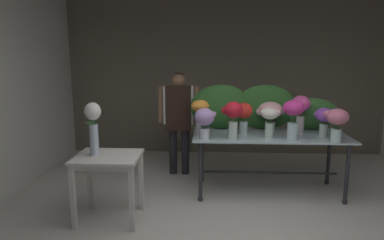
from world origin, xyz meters
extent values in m
plane|color=beige|center=(0.00, 1.82, 0.00)|extent=(8.01, 8.01, 0.00)
cube|color=#706656|center=(0.00, 3.64, 1.43)|extent=(5.88, 0.12, 2.86)
cube|color=silver|center=(-2.94, 1.82, 1.43)|extent=(0.12, 3.76, 2.86)
cube|color=#ACC4D1|center=(0.50, 1.69, 0.80)|extent=(2.01, 0.88, 0.02)
cylinder|color=#2D2D33|center=(-0.40, 1.35, 0.39)|extent=(0.05, 0.05, 0.79)
sphere|color=#2D2D33|center=(-0.40, 1.35, 0.03)|extent=(0.07, 0.07, 0.07)
cylinder|color=#2D2D33|center=(1.40, 1.35, 0.39)|extent=(0.05, 0.05, 0.79)
sphere|color=#2D2D33|center=(1.40, 1.35, 0.03)|extent=(0.07, 0.07, 0.07)
cylinder|color=#2D2D33|center=(-0.40, 2.03, 0.39)|extent=(0.05, 0.05, 0.79)
sphere|color=#2D2D33|center=(-0.40, 2.03, 0.03)|extent=(0.07, 0.07, 0.07)
cylinder|color=#2D2D33|center=(1.40, 2.03, 0.39)|extent=(0.05, 0.05, 0.79)
sphere|color=#2D2D33|center=(1.40, 2.03, 0.03)|extent=(0.07, 0.07, 0.07)
cylinder|color=#2D2D33|center=(0.50, 1.69, 0.27)|extent=(1.81, 0.03, 0.03)
cube|color=silver|center=(-1.41, 0.81, 0.74)|extent=(0.70, 0.60, 0.03)
cube|color=silver|center=(-1.41, 0.81, 0.69)|extent=(0.64, 0.54, 0.06)
cube|color=silver|center=(-1.72, 0.55, 0.36)|extent=(0.05, 0.05, 0.72)
cube|color=silver|center=(-1.10, 0.55, 0.36)|extent=(0.05, 0.05, 0.72)
cube|color=silver|center=(-1.72, 1.07, 0.36)|extent=(0.05, 0.05, 0.72)
cube|color=silver|center=(-1.10, 1.07, 0.36)|extent=(0.05, 0.05, 0.72)
cylinder|color=#232328|center=(-0.86, 2.37, 0.40)|extent=(0.12, 0.12, 0.81)
cylinder|color=#232328|center=(-0.67, 2.37, 0.40)|extent=(0.12, 0.12, 0.81)
cube|color=silver|center=(-0.76, 2.37, 1.09)|extent=(0.45, 0.22, 0.56)
cube|color=black|center=(-0.76, 2.25, 1.05)|extent=(0.38, 0.02, 0.68)
cylinder|color=#936B4C|center=(-1.03, 2.37, 1.09)|extent=(0.09, 0.09, 0.55)
cylinder|color=#936B4C|center=(-0.49, 2.37, 1.09)|extent=(0.09, 0.09, 0.55)
sphere|color=#936B4C|center=(-0.76, 2.37, 1.46)|extent=(0.20, 0.20, 0.20)
ellipsoid|color=black|center=(-0.76, 2.39, 1.52)|extent=(0.15, 0.15, 0.09)
ellipsoid|color=#2D6028|center=(-0.14, 2.01, 1.12)|extent=(0.85, 0.30, 0.62)
ellipsoid|color=#2D6028|center=(0.47, 2.01, 1.12)|extent=(0.87, 0.21, 0.62)
ellipsoid|color=#387033|center=(1.13, 2.01, 1.03)|extent=(0.73, 0.25, 0.44)
cylinder|color=silver|center=(-0.42, 1.63, 0.91)|extent=(0.11, 0.11, 0.20)
cylinder|color=#9EBCB2|center=(-0.42, 1.63, 0.85)|extent=(0.10, 0.10, 0.08)
cylinder|color=#477F3D|center=(-0.39, 1.64, 0.97)|extent=(0.01, 0.01, 0.32)
cylinder|color=#477F3D|center=(-0.42, 1.65, 0.97)|extent=(0.01, 0.01, 0.32)
cylinder|color=#477F3D|center=(-0.45, 1.63, 0.97)|extent=(0.01, 0.01, 0.32)
cylinder|color=#477F3D|center=(-0.42, 1.61, 0.97)|extent=(0.01, 0.01, 0.32)
ellipsoid|color=orange|center=(-0.42, 1.63, 1.18)|extent=(0.23, 0.23, 0.16)
sphere|color=orange|center=(-0.33, 1.64, 1.18)|extent=(0.06, 0.06, 0.06)
ellipsoid|color=#477F3D|center=(-0.42, 1.65, 1.03)|extent=(0.10, 0.09, 0.03)
cylinder|color=silver|center=(1.22, 1.33, 0.89)|extent=(0.12, 0.12, 0.16)
cylinder|color=#9EBCB2|center=(1.22, 1.33, 0.84)|extent=(0.11, 0.11, 0.07)
cylinder|color=#387033|center=(1.24, 1.33, 0.94)|extent=(0.01, 0.01, 0.24)
cylinder|color=#387033|center=(1.21, 1.36, 0.94)|extent=(0.01, 0.01, 0.24)
cylinder|color=#387033|center=(1.20, 1.31, 0.94)|extent=(0.01, 0.01, 0.24)
ellipsoid|color=pink|center=(1.22, 1.33, 1.11)|extent=(0.26, 0.26, 0.19)
sphere|color=pink|center=(1.11, 1.33, 1.14)|extent=(0.10, 0.10, 0.10)
sphere|color=pink|center=(1.29, 1.31, 1.13)|extent=(0.09, 0.09, 0.09)
ellipsoid|color=#28562D|center=(1.22, 1.34, 0.99)|extent=(0.10, 0.10, 0.03)
cylinder|color=silver|center=(0.72, 1.40, 0.91)|extent=(0.13, 0.13, 0.21)
cylinder|color=#9EBCB2|center=(0.72, 1.40, 0.85)|extent=(0.12, 0.12, 0.09)
cylinder|color=#2D6028|center=(0.75, 1.40, 0.98)|extent=(0.01, 0.01, 0.33)
cylinder|color=#2D6028|center=(0.71, 1.43, 0.98)|extent=(0.01, 0.01, 0.33)
cylinder|color=#2D6028|center=(0.71, 1.39, 0.98)|extent=(0.01, 0.01, 0.33)
ellipsoid|color=#D1338E|center=(0.72, 1.40, 1.20)|extent=(0.26, 0.26, 0.19)
sphere|color=#D1338E|center=(0.65, 1.40, 1.21)|extent=(0.09, 0.09, 0.09)
sphere|color=#D1338E|center=(0.79, 1.39, 1.22)|extent=(0.07, 0.07, 0.07)
cylinder|color=silver|center=(-0.01, 1.40, 0.92)|extent=(0.11, 0.11, 0.22)
cylinder|color=#9EBCB2|center=(-0.01, 1.40, 0.85)|extent=(0.10, 0.10, 0.09)
cylinder|color=#477F3D|center=(0.02, 1.39, 0.96)|extent=(0.01, 0.01, 0.30)
cylinder|color=#477F3D|center=(-0.01, 1.43, 0.96)|extent=(0.01, 0.01, 0.30)
cylinder|color=#477F3D|center=(-0.02, 1.40, 0.96)|extent=(0.01, 0.01, 0.30)
cylinder|color=#477F3D|center=(0.00, 1.38, 0.96)|extent=(0.01, 0.01, 0.30)
ellipsoid|color=red|center=(-0.01, 1.40, 1.17)|extent=(0.23, 0.23, 0.20)
sphere|color=red|center=(-0.11, 1.42, 1.16)|extent=(0.09, 0.09, 0.09)
sphere|color=red|center=(0.07, 1.41, 1.19)|extent=(0.06, 0.06, 0.06)
cylinder|color=silver|center=(0.15, 1.68, 0.89)|extent=(0.11, 0.11, 0.17)
cylinder|color=#9EBCB2|center=(0.15, 1.68, 0.84)|extent=(0.10, 0.10, 0.07)
cylinder|color=#28562D|center=(0.17, 1.68, 0.94)|extent=(0.01, 0.01, 0.24)
cylinder|color=#28562D|center=(0.15, 1.70, 0.94)|extent=(0.01, 0.01, 0.24)
cylinder|color=#28562D|center=(0.13, 1.68, 0.94)|extent=(0.01, 0.01, 0.24)
cylinder|color=#28562D|center=(0.15, 1.66, 0.94)|extent=(0.01, 0.01, 0.24)
ellipsoid|color=red|center=(0.15, 1.68, 1.12)|extent=(0.22, 0.22, 0.20)
sphere|color=red|center=(0.09, 1.69, 1.15)|extent=(0.08, 0.08, 0.08)
cylinder|color=silver|center=(0.52, 1.83, 0.88)|extent=(0.14, 0.14, 0.14)
cylinder|color=#9EBCB2|center=(0.52, 1.83, 0.84)|extent=(0.12, 0.12, 0.06)
cylinder|color=#2D6028|center=(0.55, 1.83, 0.93)|extent=(0.01, 0.01, 0.23)
cylinder|color=#2D6028|center=(0.51, 1.85, 0.93)|extent=(0.01, 0.01, 0.23)
cylinder|color=#2D6028|center=(0.49, 1.82, 0.93)|extent=(0.01, 0.01, 0.23)
cylinder|color=#2D6028|center=(0.52, 1.80, 0.93)|extent=(0.01, 0.01, 0.23)
ellipsoid|color=#EFB2BC|center=(0.52, 1.83, 1.11)|extent=(0.33, 0.33, 0.22)
sphere|color=#EFB2BC|center=(0.38, 1.83, 1.08)|extent=(0.10, 0.10, 0.10)
sphere|color=#EFB2BC|center=(0.66, 1.84, 1.08)|extent=(0.09, 0.09, 0.09)
ellipsoid|color=#387033|center=(0.52, 1.86, 0.97)|extent=(0.11, 0.06, 0.03)
cylinder|color=silver|center=(0.45, 1.49, 0.90)|extent=(0.10, 0.10, 0.19)
cylinder|color=#9EBCB2|center=(0.45, 1.49, 0.85)|extent=(0.09, 0.09, 0.08)
cylinder|color=#2D6028|center=(0.47, 1.48, 0.94)|extent=(0.01, 0.01, 0.26)
cylinder|color=#2D6028|center=(0.46, 1.50, 0.94)|extent=(0.01, 0.01, 0.26)
cylinder|color=#2D6028|center=(0.43, 1.49, 0.94)|extent=(0.01, 0.01, 0.26)
cylinder|color=#2D6028|center=(0.46, 1.46, 0.94)|extent=(0.01, 0.01, 0.26)
ellipsoid|color=white|center=(0.45, 1.49, 1.12)|extent=(0.22, 0.22, 0.14)
sphere|color=white|center=(0.37, 1.47, 1.14)|extent=(0.07, 0.07, 0.07)
sphere|color=white|center=(0.54, 1.48, 1.12)|extent=(0.08, 0.08, 0.08)
cylinder|color=silver|center=(1.15, 1.59, 0.89)|extent=(0.10, 0.10, 0.17)
cylinder|color=#9EBCB2|center=(1.15, 1.59, 0.84)|extent=(0.10, 0.10, 0.07)
cylinder|color=#387033|center=(1.18, 1.59, 0.92)|extent=(0.01, 0.01, 0.22)
cylinder|color=#387033|center=(1.16, 1.61, 0.92)|extent=(0.01, 0.01, 0.22)
cylinder|color=#387033|center=(1.14, 1.59, 0.92)|extent=(0.01, 0.01, 0.22)
cylinder|color=#387033|center=(1.16, 1.56, 0.92)|extent=(0.01, 0.01, 0.22)
ellipsoid|color=purple|center=(1.15, 1.59, 1.09)|extent=(0.23, 0.23, 0.18)
sphere|color=purple|center=(1.07, 1.59, 1.09)|extent=(0.08, 0.08, 0.08)
cylinder|color=silver|center=(-0.36, 1.37, 0.88)|extent=(0.13, 0.13, 0.14)
cylinder|color=#9EBCB2|center=(-0.36, 1.37, 0.84)|extent=(0.12, 0.12, 0.06)
cylinder|color=#28562D|center=(-0.34, 1.37, 0.92)|extent=(0.01, 0.01, 0.21)
cylinder|color=#28562D|center=(-0.38, 1.40, 0.92)|extent=(0.01, 0.01, 0.21)
cylinder|color=#28562D|center=(-0.37, 1.34, 0.92)|extent=(0.01, 0.01, 0.21)
ellipsoid|color=#B28ED1|center=(-0.36, 1.37, 1.09)|extent=(0.25, 0.25, 0.22)
sphere|color=#B28ED1|center=(-0.25, 1.39, 1.12)|extent=(0.07, 0.07, 0.07)
ellipsoid|color=#477F3D|center=(-0.36, 1.41, 0.97)|extent=(0.10, 0.05, 0.03)
cylinder|color=silver|center=(0.89, 1.74, 0.92)|extent=(0.11, 0.11, 0.24)
cylinder|color=#9EBCB2|center=(0.89, 1.74, 0.86)|extent=(0.10, 0.10, 0.10)
cylinder|color=#2D6028|center=(0.91, 1.73, 0.98)|extent=(0.01, 0.01, 0.33)
cylinder|color=#2D6028|center=(0.89, 1.77, 0.98)|extent=(0.01, 0.01, 0.33)
cylinder|color=#2D6028|center=(0.88, 1.74, 0.98)|extent=(0.01, 0.01, 0.33)
cylinder|color=#2D6028|center=(0.89, 1.72, 0.98)|extent=(0.01, 0.01, 0.33)
ellipsoid|color=#E54C9E|center=(0.89, 1.74, 1.21)|extent=(0.24, 0.24, 0.21)
sphere|color=#E54C9E|center=(0.97, 1.71, 1.18)|extent=(0.06, 0.06, 0.06)
ellipsoid|color=#477F3D|center=(0.90, 1.76, 1.06)|extent=(0.10, 0.05, 0.03)
cylinder|color=silver|center=(-1.55, 0.81, 0.93)|extent=(0.10, 0.10, 0.35)
cylinder|color=#9EBCB2|center=(-1.55, 0.81, 0.83)|extent=(0.09, 0.09, 0.15)
cylinder|color=#28562D|center=(-1.53, 0.81, 0.97)|extent=(0.01, 0.01, 0.42)
cylinder|color=#28562D|center=(-1.56, 0.82, 0.97)|extent=(0.01, 0.01, 0.42)
cylinder|color=#28562D|center=(-1.56, 0.79, 0.97)|extent=(0.01, 0.01, 0.42)
ellipsoid|color=white|center=(-1.55, 0.81, 1.24)|extent=(0.18, 0.18, 0.19)
sphere|color=white|center=(-1.60, 0.83, 1.26)|extent=(0.06, 0.06, 0.06)
ellipsoid|color=#2D6028|center=(-1.58, 0.78, 1.12)|extent=(0.11, 0.09, 0.03)
camera|label=1|loc=(-0.30, -2.82, 1.87)|focal=32.63mm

